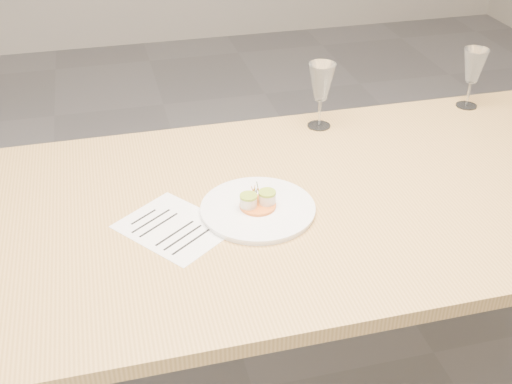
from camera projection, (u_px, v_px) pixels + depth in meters
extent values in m
cube|color=tan|center=(252.00, 210.00, 1.76)|extent=(2.40, 1.00, 0.04)
cylinder|color=tan|center=(499.00, 194.00, 2.52)|extent=(0.07, 0.07, 0.71)
cylinder|color=white|center=(258.00, 209.00, 1.71)|extent=(0.30, 0.30, 0.01)
cylinder|color=white|center=(258.00, 208.00, 1.71)|extent=(0.31, 0.31, 0.01)
cylinder|color=orange|center=(258.00, 206.00, 1.70)|extent=(0.10, 0.10, 0.01)
cylinder|color=beige|center=(249.00, 202.00, 1.69)|extent=(0.05, 0.05, 0.03)
cylinder|color=beige|center=(267.00, 198.00, 1.70)|extent=(0.05, 0.05, 0.03)
cylinder|color=#99B131|center=(249.00, 196.00, 1.68)|extent=(0.05, 0.05, 0.01)
cylinder|color=#99B131|center=(267.00, 193.00, 1.69)|extent=(0.05, 0.05, 0.01)
cylinder|color=tan|center=(284.00, 214.00, 1.68)|extent=(0.05, 0.05, 0.00)
cube|color=white|center=(175.00, 227.00, 1.65)|extent=(0.33, 0.34, 0.00)
cube|color=black|center=(144.00, 217.00, 1.69)|extent=(0.07, 0.06, 0.00)
cube|color=black|center=(151.00, 221.00, 1.68)|extent=(0.11, 0.09, 0.00)
cube|color=black|center=(159.00, 225.00, 1.66)|extent=(0.11, 0.09, 0.00)
cube|color=black|center=(175.00, 233.00, 1.63)|extent=(0.11, 0.09, 0.00)
cube|color=black|center=(183.00, 237.00, 1.61)|extent=(0.11, 0.09, 0.00)
cube|color=black|center=(191.00, 242.00, 1.60)|extent=(0.11, 0.09, 0.00)
cylinder|color=white|center=(319.00, 126.00, 2.14)|extent=(0.08, 0.08, 0.00)
cylinder|color=white|center=(320.00, 112.00, 2.11)|extent=(0.01, 0.01, 0.09)
cone|color=white|center=(321.00, 82.00, 2.06)|extent=(0.09, 0.09, 0.12)
cylinder|color=white|center=(466.00, 106.00, 2.27)|extent=(0.07, 0.07, 0.00)
cylinder|color=white|center=(469.00, 93.00, 2.25)|extent=(0.01, 0.01, 0.09)
cone|color=white|center=(474.00, 66.00, 2.19)|extent=(0.08, 0.08, 0.12)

